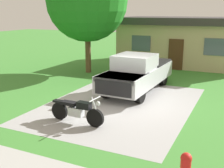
# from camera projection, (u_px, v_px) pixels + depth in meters

# --- Properties ---
(ground_plane) EXTENTS (80.00, 80.00, 0.00)m
(ground_plane) POSITION_uv_depth(u_px,v_px,m) (120.00, 104.00, 12.34)
(ground_plane) COLOR #418834
(driveway_pad) EXTENTS (5.96, 8.14, 0.01)m
(driveway_pad) POSITION_uv_depth(u_px,v_px,m) (120.00, 104.00, 12.34)
(driveway_pad) COLOR #A4A4A4
(driveway_pad) RESTS_ON ground
(motorcycle) EXTENTS (2.21, 0.70, 1.09)m
(motorcycle) POSITION_uv_depth(u_px,v_px,m) (77.00, 111.00, 10.19)
(motorcycle) COLOR black
(motorcycle) RESTS_ON ground
(pickup_truck) EXTENTS (2.14, 5.67, 1.90)m
(pickup_truck) POSITION_uv_depth(u_px,v_px,m) (138.00, 72.00, 14.30)
(pickup_truck) COLOR black
(pickup_truck) RESTS_ON ground
(shade_tree) EXTENTS (5.13, 5.13, 7.15)m
(shade_tree) POSITION_uv_depth(u_px,v_px,m) (87.00, 1.00, 17.71)
(shade_tree) COLOR brown
(shade_tree) RESTS_ON ground
(neighbor_house) EXTENTS (9.60, 5.60, 3.50)m
(neighbor_house) POSITION_uv_depth(u_px,v_px,m) (184.00, 40.00, 21.45)
(neighbor_house) COLOR tan
(neighbor_house) RESTS_ON ground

